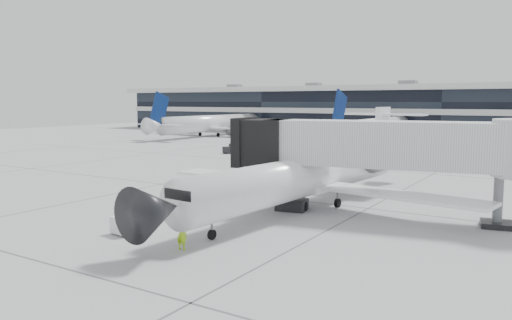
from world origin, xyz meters
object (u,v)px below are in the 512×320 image
Objects in this scene: regional_jet at (311,174)px; ramp_worker at (182,234)px; baggage_tug at (134,221)px; jet_bridge at (404,146)px.

ramp_worker is at bearing -89.74° from regional_jet.
jet_bridge is at bearing 51.49° from baggage_tug.
jet_bridge is 15.55m from ramp_worker.
jet_bridge is 8.22× the size of baggage_tug.
ramp_worker is at bearing -131.76° from jet_bridge.
baggage_tug is (-4.70, 1.24, -0.19)m from ramp_worker.
baggage_tug is at bearing -147.65° from jet_bridge.
baggage_tug is (-12.45, -11.64, -4.18)m from jet_bridge.
baggage_tug is at bearing -111.09° from regional_jet.
jet_bridge reaches higher than ramp_worker.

